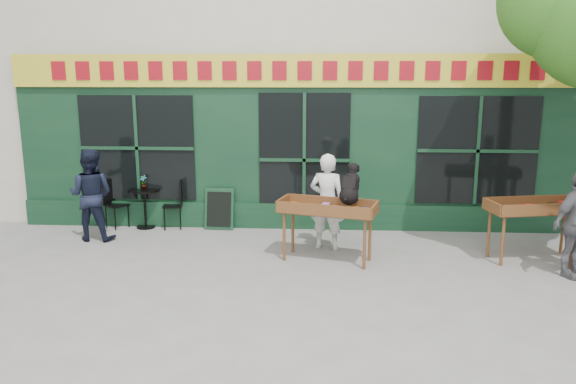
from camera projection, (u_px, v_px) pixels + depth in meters
The scene contains 12 objects.
ground at pixel (299, 270), 8.62m from camera, with size 80.00×80.00×0.00m, color slate.
book_cart_center at pixel (327, 211), 8.87m from camera, with size 1.61×1.00×0.99m.
dog at pixel (350, 183), 8.70m from camera, with size 0.34×0.60×0.60m, color black, non-canonical shape.
woman at pixel (327, 202), 9.50m from camera, with size 0.60×0.39×1.65m, color silver.
book_cart_right at pixel (536, 210), 8.93m from camera, with size 1.59×0.90×0.99m.
man_right at pixel (576, 224), 8.19m from camera, with size 0.94×0.39×1.60m, color #515156.
bistro_table at pixel (145, 201), 10.83m from camera, with size 0.60×0.60×0.76m.
bistro_chair_left at pixel (114, 199), 10.90m from camera, with size 0.51×0.51×0.95m.
bistro_chair_right at pixel (177, 200), 10.80m from camera, with size 0.42×0.41×0.95m.
potted_plant at pixel (144, 182), 10.76m from camera, with size 0.15×0.10×0.28m, color gray.
man_left at pixel (91, 195), 10.01m from camera, with size 0.80×0.63×1.65m, color black.
chalkboard at pixel (219, 209), 10.77m from camera, with size 0.57×0.22×0.79m.
Camera 1 is at (0.33, -8.17, 2.97)m, focal length 35.00 mm.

